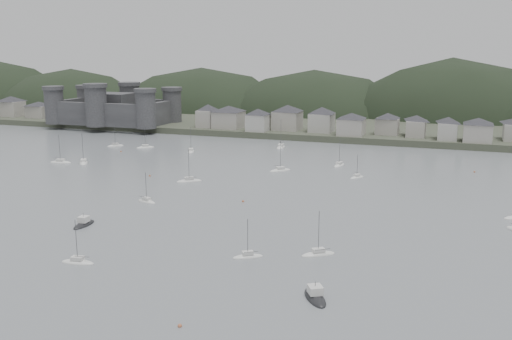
% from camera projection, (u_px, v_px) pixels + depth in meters
% --- Properties ---
extents(ground, '(900.00, 900.00, 0.00)m').
position_uv_depth(ground, '(120.00, 279.00, 107.03)').
color(ground, slate).
rests_on(ground, ground).
extents(far_shore_land, '(900.00, 250.00, 3.00)m').
position_uv_depth(far_shore_land, '(369.00, 112.00, 378.12)').
color(far_shore_land, '#383D2D').
rests_on(far_shore_land, ground).
extents(forested_ridge, '(851.55, 103.94, 102.57)m').
position_uv_depth(forested_ridge, '(370.00, 137.00, 355.60)').
color(forested_ridge, black).
rests_on(forested_ridge, ground).
extents(castle, '(66.00, 43.00, 20.00)m').
position_uv_depth(castle, '(114.00, 108.00, 310.18)').
color(castle, '#353538').
rests_on(castle, far_shore_land).
extents(waterfront_town, '(451.48, 28.46, 12.92)m').
position_uv_depth(waterfront_town, '(444.00, 125.00, 257.06)').
color(waterfront_town, '#9F9B92').
rests_on(waterfront_town, far_shore_land).
extents(sailboat_lead, '(3.89, 8.53, 11.24)m').
position_uv_depth(sailboat_lead, '(339.00, 165.00, 211.22)').
color(sailboat_lead, silver).
rests_on(sailboat_lead, ground).
extents(moored_fleet, '(236.34, 179.42, 13.26)m').
position_uv_depth(moored_fleet, '(199.00, 191.00, 172.96)').
color(moored_fleet, silver).
rests_on(moored_fleet, ground).
extents(motor_launch_near, '(6.88, 8.68, 3.98)m').
position_uv_depth(motor_launch_near, '(315.00, 297.00, 98.62)').
color(motor_launch_near, black).
rests_on(motor_launch_near, ground).
extents(motor_launch_far, '(3.20, 8.01, 3.89)m').
position_uv_depth(motor_launch_far, '(84.00, 224.00, 139.68)').
color(motor_launch_far, black).
rests_on(motor_launch_far, ground).
extents(mooring_buoys, '(167.48, 137.82, 0.70)m').
position_uv_depth(mooring_buoys, '(235.00, 194.00, 169.22)').
color(mooring_buoys, '#B3613B').
rests_on(mooring_buoys, ground).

